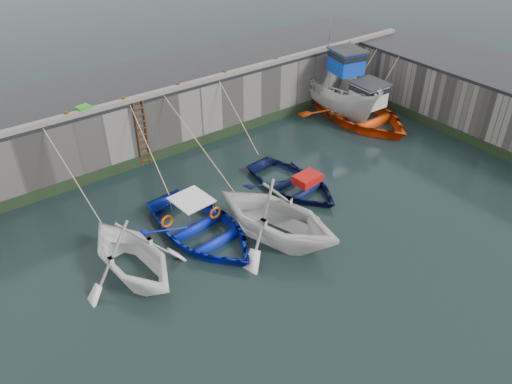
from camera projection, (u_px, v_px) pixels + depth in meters
ground at (321, 261)px, 17.99m from camera, size 120.00×120.00×0.00m
quay_back at (156, 106)px, 25.42m from camera, size 30.00×5.00×3.00m
quay_right at (495, 101)px, 25.96m from camera, size 5.00×15.00×3.00m
road_back at (152, 77)px, 24.53m from camera, size 30.00×5.00×0.16m
road_right at (504, 72)px, 25.07m from camera, size 5.00×15.00×0.16m
kerb_back at (175, 88)px, 22.88m from camera, size 30.00×0.30×0.20m
algae_back at (183, 147)px, 24.44m from camera, size 30.00×0.08×0.50m
algae_right at (461, 136)px, 25.41m from camera, size 0.08×15.00×0.50m
ladder at (142, 135)px, 22.67m from camera, size 0.51×0.08×3.20m
boat_near_white at (134, 274)px, 17.46m from camera, size 4.38×4.95×2.42m
boat_near_white_rope at (86, 212)px, 20.46m from camera, size 0.04×4.82×3.10m
boat_near_blue at (202, 235)px, 19.20m from camera, size 4.42×5.84×1.14m
boat_near_blue_rope at (150, 186)px, 22.07m from camera, size 0.04×4.49×3.10m
boat_near_blacktrim at (276, 238)px, 19.09m from camera, size 5.91×6.37×2.76m
boat_near_blacktrim_rope at (204, 178)px, 22.56m from camera, size 0.04×6.05×3.10m
boat_near_navy at (293, 188)px, 21.93m from camera, size 3.82×5.03×0.98m
boat_near_navy_rope at (239, 151)px, 24.66m from camera, size 0.04×4.15×3.10m
boat_far_white at (337, 91)px, 27.90m from camera, size 4.00×7.55×5.77m
boat_far_orange at (358, 112)px, 27.26m from camera, size 5.19×7.07×4.42m
fish_crate at (84, 109)px, 20.84m from camera, size 0.61×0.52×0.31m
bollard_a at (67, 115)px, 20.45m from camera, size 0.18×0.18×0.28m
bollard_b at (123, 100)px, 21.68m from camera, size 0.18×0.18×0.28m
bollard_c at (178, 86)px, 23.02m from camera, size 0.18×0.18×0.28m
bollard_d at (225, 73)px, 24.30m from camera, size 0.18×0.18×0.28m
bollard_e at (276, 60)px, 25.88m from camera, size 0.18×0.18×0.28m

